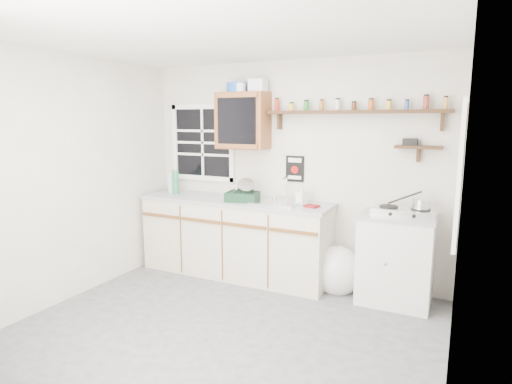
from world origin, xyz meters
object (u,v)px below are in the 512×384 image
Objects in this scene: right_cabinet at (396,259)px; spice_shelf at (354,111)px; dish_rack at (243,194)px; hotplate at (404,212)px; main_cabinet at (235,237)px; upper_cabinet at (243,121)px.

spice_shelf is at bearing 160.33° from right_cabinet.
spice_shelf is at bearing 3.16° from dish_rack.
spice_shelf is at bearing 160.06° from hotplate.
dish_rack is at bearing -166.24° from spice_shelf.
hotplate is at bearing -8.11° from dish_rack.
spice_shelf is 1.51m from dish_rack.
main_cabinet is at bearing 144.56° from dish_rack.
hotplate is (1.89, 0.01, 0.49)m from main_cabinet.
upper_cabinet is at bearing 176.24° from right_cabinet.
dish_rack is at bearing -61.28° from upper_cabinet.
main_cabinet is 3.87× the size of hotplate.
upper_cabinet is at bearing 76.32° from main_cabinet.
main_cabinet is 1.37m from upper_cabinet.
right_cabinet is at bearing 0.79° from main_cabinet.
spice_shelf is at bearing 3.11° from upper_cabinet.
spice_shelf reaches higher than hotplate.
main_cabinet reaches higher than right_cabinet.
upper_cabinet is at bearing 175.42° from hotplate.
upper_cabinet is 2.06m from hotplate.
upper_cabinet is at bearing 108.11° from dish_rack.
right_cabinet is 1.77m from dish_rack.
upper_cabinet is 0.86m from dish_rack.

